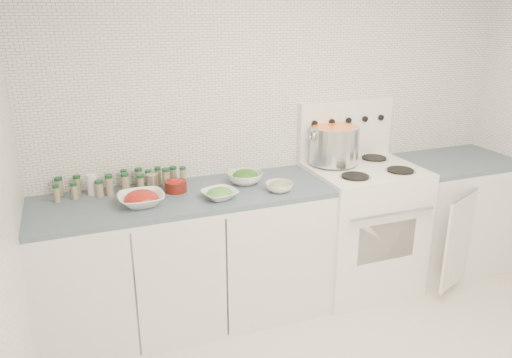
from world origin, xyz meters
name	(u,v)px	position (x,y,z in m)	size (l,w,h in m)	color
room_walls	(431,119)	(0.00, 0.00, 1.56)	(3.54, 3.04, 2.52)	white
counter_left	(187,259)	(-0.82, 1.19, 0.45)	(1.85, 0.62, 0.90)	white
stove	(360,223)	(0.48, 1.19, 0.50)	(0.76, 0.70, 1.36)	white
counter_right	(449,214)	(1.30, 1.19, 0.45)	(0.89, 0.79, 0.90)	white
stock_pot	(334,143)	(0.31, 1.33, 1.09)	(0.37, 0.35, 0.27)	silver
bowl_tomato	(141,199)	(-1.10, 1.12, 0.94)	(0.27, 0.27, 0.09)	white
bowl_snowpea	(220,194)	(-0.63, 1.05, 0.93)	(0.25, 0.25, 0.07)	white
bowl_broccoli	(245,177)	(-0.39, 1.26, 0.94)	(0.30, 0.30, 0.09)	white
bowl_zucchini	(279,186)	(-0.24, 1.04, 0.93)	(0.20, 0.20, 0.07)	white
bowl_pepper	(176,185)	(-0.86, 1.27, 0.94)	(0.14, 0.14, 0.08)	#58160F
salt_canister	(92,185)	(-1.35, 1.40, 0.96)	(0.06, 0.06, 0.13)	white
tin_can	(152,182)	(-0.99, 1.37, 0.95)	(0.08, 0.08, 0.10)	#A99E8F
spice_cluster	(124,182)	(-1.16, 1.39, 0.96)	(0.81, 0.16, 0.14)	gray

